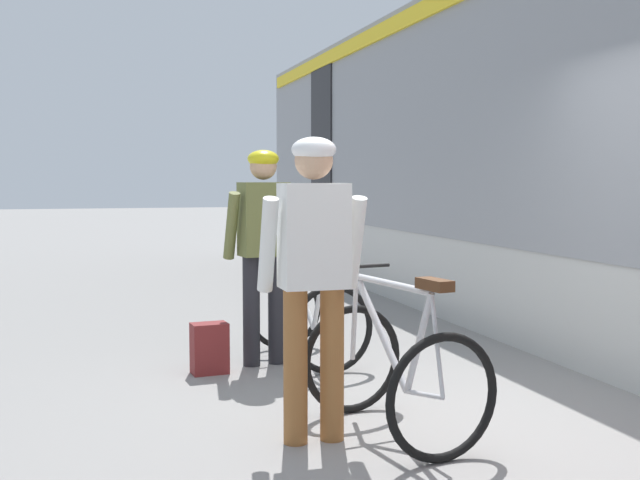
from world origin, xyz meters
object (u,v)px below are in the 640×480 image
at_px(backpack_on_platform, 210,348).
at_px(bicycle_near_white, 307,313).
at_px(cyclist_near_in_olive, 264,237).
at_px(cyclist_far_in_white, 314,261).
at_px(bicycle_far_silver, 394,369).

bearing_deg(backpack_on_platform, bicycle_near_white, 8.12).
height_order(cyclist_near_in_olive, backpack_on_platform, cyclist_near_in_olive).
relative_size(bicycle_near_white, backpack_on_platform, 2.88).
distance_m(cyclist_far_in_white, bicycle_far_silver, 0.81).
bearing_deg(backpack_on_platform, cyclist_far_in_white, -84.79).
bearing_deg(cyclist_far_in_white, bicycle_far_silver, -4.60).
height_order(cyclist_near_in_olive, bicycle_far_silver, cyclist_near_in_olive).
relative_size(cyclist_far_in_white, bicycle_far_silver, 1.50).
relative_size(cyclist_near_in_olive, backpack_on_platform, 4.40).
xyz_separation_m(cyclist_far_in_white, bicycle_near_white, (0.51, 1.99, -0.65)).
xyz_separation_m(bicycle_near_white, backpack_on_platform, (-0.85, -0.21, -0.20)).
bearing_deg(cyclist_far_in_white, cyclist_near_in_olive, 85.88).
relative_size(cyclist_far_in_white, bicycle_near_white, 1.53).
bearing_deg(cyclist_far_in_white, bicycle_near_white, 75.53).
bearing_deg(cyclist_near_in_olive, cyclist_far_in_white, -94.12).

